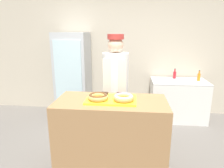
{
  "coord_description": "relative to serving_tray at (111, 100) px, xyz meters",
  "views": [
    {
      "loc": [
        0.24,
        -2.27,
        1.79
      ],
      "look_at": [
        0.0,
        0.1,
        1.15
      ],
      "focal_mm": 32.0,
      "sensor_mm": 36.0,
      "label": 1
    }
  ],
  "objects": [
    {
      "name": "brownie_back_right",
      "position": [
        0.1,
        0.12,
        0.03
      ],
      "size": [
        0.09,
        0.09,
        0.03
      ],
      "color": "black",
      "rests_on": "serving_tray"
    },
    {
      "name": "bottle_orange",
      "position": [
        1.57,
        1.76,
        -0.08
      ],
      "size": [
        0.06,
        0.06,
        0.21
      ],
      "color": "orange",
      "rests_on": "chest_freezer"
    },
    {
      "name": "display_counter",
      "position": [
        0.0,
        0.0,
        -0.5
      ],
      "size": [
        1.35,
        0.65,
        0.97
      ],
      "color": "#997047",
      "rests_on": "ground_plane"
    },
    {
      "name": "donut_light_glaze",
      "position": [
        0.15,
        -0.05,
        0.05
      ],
      "size": [
        0.25,
        0.25,
        0.07
      ],
      "color": "tan",
      "rests_on": "serving_tray"
    },
    {
      "name": "bottle_red",
      "position": [
        1.13,
        1.92,
        -0.08
      ],
      "size": [
        0.06,
        0.06,
        0.21
      ],
      "color": "red",
      "rests_on": "chest_freezer"
    },
    {
      "name": "brownie_back_left",
      "position": [
        -0.1,
        0.12,
        0.03
      ],
      "size": [
        0.09,
        0.09,
        0.03
      ],
      "color": "black",
      "rests_on": "serving_tray"
    },
    {
      "name": "serving_tray",
      "position": [
        0.0,
        0.0,
        0.0
      ],
      "size": [
        0.6,
        0.39,
        0.02
      ],
      "color": "yellow",
      "rests_on": "display_counter"
    },
    {
      "name": "chest_freezer",
      "position": [
        1.2,
        1.74,
        -0.57
      ],
      "size": [
        1.09,
        0.65,
        0.82
      ],
      "color": "silver",
      "rests_on": "ground_plane"
    },
    {
      "name": "donut_chocolate_glaze",
      "position": [
        -0.15,
        -0.05,
        0.05
      ],
      "size": [
        0.25,
        0.25,
        0.07
      ],
      "color": "tan",
      "rests_on": "serving_tray"
    },
    {
      "name": "beverage_fridge",
      "position": [
        -0.98,
        1.73,
        -0.1
      ],
      "size": [
        0.65,
        0.68,
        1.76
      ],
      "color": "#ADB2B7",
      "rests_on": "ground_plane"
    },
    {
      "name": "wall_back",
      "position": [
        0.0,
        2.13,
        0.36
      ],
      "size": [
        8.0,
        0.06,
        2.7
      ],
      "color": "#BCB29E",
      "rests_on": "ground_plane"
    },
    {
      "name": "baker_person",
      "position": [
        -0.01,
        0.67,
        -0.07
      ],
      "size": [
        0.39,
        0.39,
        1.74
      ],
      "color": "#4C4C51",
      "rests_on": "ground_plane"
    }
  ]
}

